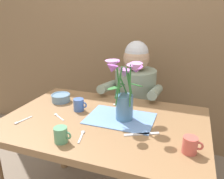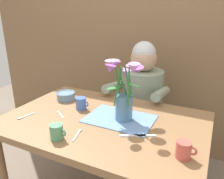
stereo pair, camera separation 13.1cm
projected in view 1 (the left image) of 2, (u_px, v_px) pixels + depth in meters
wood_panel_backdrop at (145, 23)px, 2.10m from camera, size 4.00×0.10×2.50m
dining_table at (104, 134)px, 1.37m from camera, size 1.20×0.80×0.74m
seated_person at (134, 108)px, 1.93m from camera, size 0.45×0.47×1.14m
striped_placemat at (120, 118)px, 1.35m from camera, size 0.40×0.28×0.00m
flower_vase at (124, 88)px, 1.29m from camera, size 0.27×0.28×0.37m
ceramic_bowl at (61, 97)px, 1.60m from camera, size 0.14×0.14×0.06m
dinner_knife at (142, 134)px, 1.18m from camera, size 0.18×0.10×0.00m
coffee_cup at (61, 135)px, 1.10m from camera, size 0.09×0.07×0.08m
tea_cup at (190, 145)px, 1.02m from camera, size 0.09×0.07×0.08m
ceramic_mug at (79, 105)px, 1.45m from camera, size 0.09×0.07×0.08m
spoon_0 at (82, 135)px, 1.17m from camera, size 0.04×0.12×0.01m
spoon_1 at (58, 116)px, 1.38m from camera, size 0.11×0.08×0.01m
spoon_2 at (118, 105)px, 1.53m from camera, size 0.12×0.05×0.01m
spoon_3 at (20, 121)px, 1.31m from camera, size 0.04×0.12×0.01m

